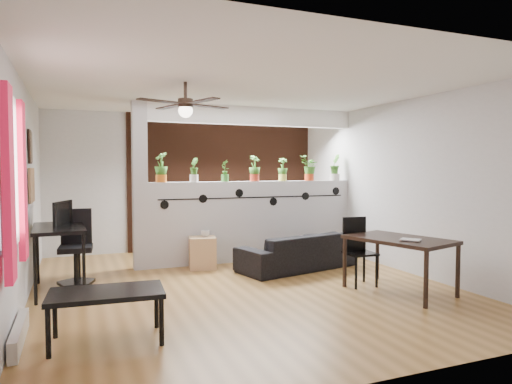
% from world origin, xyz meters
% --- Properties ---
extents(room_shell, '(6.30, 7.10, 2.90)m').
position_xyz_m(room_shell, '(0.00, 0.00, 1.30)').
color(room_shell, brown).
rests_on(room_shell, ground).
extents(partition_wall, '(3.60, 0.18, 1.35)m').
position_xyz_m(partition_wall, '(0.80, 1.50, 0.68)').
color(partition_wall, '#BCBCC1').
rests_on(partition_wall, ground).
extents(ceiling_header, '(3.60, 0.18, 0.30)m').
position_xyz_m(ceiling_header, '(0.80, 1.50, 2.45)').
color(ceiling_header, white).
rests_on(ceiling_header, room_shell).
extents(pier_column, '(0.22, 0.20, 2.60)m').
position_xyz_m(pier_column, '(-1.11, 1.50, 1.30)').
color(pier_column, '#BCBCC1').
rests_on(pier_column, ground).
extents(brick_panel, '(3.90, 0.05, 2.60)m').
position_xyz_m(brick_panel, '(0.80, 2.97, 1.30)').
color(brick_panel, brown).
rests_on(brick_panel, ground).
extents(vine_decal, '(3.31, 0.01, 0.30)m').
position_xyz_m(vine_decal, '(0.80, 1.40, 1.08)').
color(vine_decal, black).
rests_on(vine_decal, partition_wall).
extents(window_assembly, '(0.09, 1.30, 1.55)m').
position_xyz_m(window_assembly, '(-2.56, -1.20, 1.51)').
color(window_assembly, white).
rests_on(window_assembly, room_shell).
extents(baseboard_heater, '(0.08, 1.00, 0.18)m').
position_xyz_m(baseboard_heater, '(-2.54, -1.20, 0.09)').
color(baseboard_heater, beige).
rests_on(baseboard_heater, ground).
extents(corkboard, '(0.03, 0.60, 0.45)m').
position_xyz_m(corkboard, '(-2.58, 0.95, 1.35)').
color(corkboard, '#996E49').
rests_on(corkboard, room_shell).
extents(framed_art, '(0.03, 0.34, 0.44)m').
position_xyz_m(framed_art, '(-2.58, 0.90, 1.85)').
color(framed_art, '#8C7259').
rests_on(framed_art, room_shell).
extents(ceiling_fan, '(1.19, 1.19, 0.43)m').
position_xyz_m(ceiling_fan, '(-0.80, -0.30, 2.31)').
color(ceiling_fan, black).
rests_on(ceiling_fan, room_shell).
extents(potted_plant_0, '(0.29, 0.31, 0.47)m').
position_xyz_m(potted_plant_0, '(-0.78, 1.50, 1.60)').
color(potted_plant_0, orange).
rests_on(potted_plant_0, partition_wall).
extents(potted_plant_1, '(0.18, 0.21, 0.39)m').
position_xyz_m(potted_plant_1, '(-0.25, 1.50, 1.56)').
color(potted_plant_1, silver).
rests_on(potted_plant_1, partition_wall).
extents(potted_plant_2, '(0.23, 0.22, 0.37)m').
position_xyz_m(potted_plant_2, '(0.27, 1.50, 1.55)').
color(potted_plant_2, '#3C8530').
rests_on(potted_plant_2, partition_wall).
extents(potted_plant_3, '(0.28, 0.26, 0.44)m').
position_xyz_m(potted_plant_3, '(0.80, 1.50, 1.58)').
color(potted_plant_3, '#B1301C').
rests_on(potted_plant_3, partition_wall).
extents(potted_plant_4, '(0.23, 0.21, 0.40)m').
position_xyz_m(potted_plant_4, '(1.33, 1.50, 1.56)').
color(potted_plant_4, '#EAE652').
rests_on(potted_plant_4, partition_wall).
extents(potted_plant_5, '(0.28, 0.25, 0.45)m').
position_xyz_m(potted_plant_5, '(1.85, 1.50, 1.59)').
color(potted_plant_5, red).
rests_on(potted_plant_5, partition_wall).
extents(potted_plant_6, '(0.32, 0.32, 0.48)m').
position_xyz_m(potted_plant_6, '(2.38, 1.50, 1.60)').
color(potted_plant_6, silver).
rests_on(potted_plant_6, partition_wall).
extents(sofa, '(1.93, 1.11, 0.53)m').
position_xyz_m(sofa, '(1.16, 0.61, 0.27)').
color(sofa, black).
rests_on(sofa, ground).
extents(cube_shelf, '(0.47, 0.43, 0.50)m').
position_xyz_m(cube_shelf, '(-0.21, 1.16, 0.25)').
color(cube_shelf, tan).
rests_on(cube_shelf, ground).
extents(cup, '(0.14, 0.14, 0.11)m').
position_xyz_m(cup, '(-0.16, 1.16, 0.55)').
color(cup, gray).
rests_on(cup, cube_shelf).
extents(computer_desk, '(0.65, 1.18, 0.83)m').
position_xyz_m(computer_desk, '(-2.25, 0.57, 0.75)').
color(computer_desk, black).
rests_on(computer_desk, ground).
extents(monitor, '(0.30, 0.16, 0.17)m').
position_xyz_m(monitor, '(-2.25, 0.72, 0.92)').
color(monitor, black).
rests_on(monitor, computer_desk).
extents(office_chair, '(0.52, 0.52, 1.00)m').
position_xyz_m(office_chair, '(-2.05, 0.85, 0.44)').
color(office_chair, black).
rests_on(office_chair, ground).
extents(dining_table, '(1.09, 1.43, 0.69)m').
position_xyz_m(dining_table, '(1.75, -1.07, 0.62)').
color(dining_table, black).
rests_on(dining_table, ground).
extents(book, '(0.28, 0.29, 0.02)m').
position_xyz_m(book, '(1.65, -1.37, 0.70)').
color(book, gray).
rests_on(book, dining_table).
extents(folding_chair, '(0.39, 0.39, 0.91)m').
position_xyz_m(folding_chair, '(1.49, -0.54, 0.54)').
color(folding_chair, black).
rests_on(folding_chair, ground).
extents(coffee_table, '(1.04, 0.63, 0.47)m').
position_xyz_m(coffee_table, '(-1.80, -1.44, 0.42)').
color(coffee_table, black).
rests_on(coffee_table, ground).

